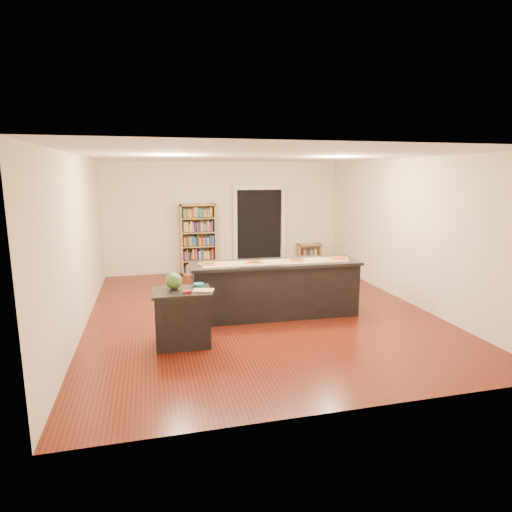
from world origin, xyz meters
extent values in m
cube|color=#ECE3C6|center=(0.00, 0.00, 1.40)|extent=(6.00, 7.00, 2.80)
cube|color=#5B1D0F|center=(0.00, 0.00, 0.00)|extent=(6.00, 7.00, 0.01)
cube|color=white|center=(0.00, 0.00, 2.80)|extent=(6.00, 7.00, 0.01)
cube|color=black|center=(0.90, 3.48, 1.05)|extent=(1.20, 0.02, 2.10)
cube|color=silver|center=(0.25, 3.44, 1.05)|extent=(0.10, 0.08, 2.10)
cube|color=silver|center=(1.55, 3.44, 1.05)|extent=(0.10, 0.08, 2.10)
cube|color=silver|center=(0.90, 3.44, 2.15)|extent=(1.40, 0.08, 0.12)
cube|color=black|center=(0.23, -0.30, 0.46)|extent=(2.89, 0.72, 0.93)
cube|color=black|center=(0.23, -0.30, 0.95)|extent=(2.97, 0.80, 0.05)
cube|color=black|center=(-1.48, -1.26, 0.40)|extent=(0.77, 0.55, 0.80)
cube|color=black|center=(-1.48, -1.26, 0.82)|extent=(0.85, 0.62, 0.04)
cube|color=tan|center=(-0.72, 3.29, 0.88)|extent=(0.88, 0.31, 1.76)
cube|color=tan|center=(2.24, 3.31, 0.32)|extent=(0.65, 0.28, 0.65)
cylinder|color=#69B9EA|center=(-0.40, 3.12, 0.17)|extent=(0.24, 0.24, 0.35)
cube|color=#92744B|center=(0.23, -0.32, 0.98)|extent=(2.59, 0.56, 0.00)
sphere|color=#144214|center=(-1.58, -1.16, 0.96)|extent=(0.24, 0.24, 0.24)
cube|color=tan|center=(-1.18, -1.38, 0.85)|extent=(0.33, 0.27, 0.02)
cube|color=maroon|center=(-1.41, -1.44, 0.86)|extent=(0.12, 0.10, 0.04)
cylinder|color=#195966|center=(-1.22, -1.16, 0.87)|extent=(0.16, 0.16, 0.06)
cylinder|color=tan|center=(-0.96, -0.24, 0.99)|extent=(0.33, 0.33, 0.02)
cylinder|color=#A5190C|center=(-0.96, -0.24, 1.00)|extent=(0.27, 0.27, 0.00)
cylinder|color=tan|center=(-0.17, -0.30, 0.99)|extent=(0.34, 0.34, 0.02)
cylinder|color=#A5190C|center=(-0.17, -0.30, 1.00)|extent=(0.27, 0.27, 0.00)
cylinder|color=tan|center=(0.62, -0.29, 0.99)|extent=(0.30, 0.30, 0.02)
cylinder|color=#A5190C|center=(0.62, -0.29, 1.00)|extent=(0.25, 0.25, 0.00)
cylinder|color=tan|center=(1.41, -0.34, 0.99)|extent=(0.32, 0.32, 0.02)
cylinder|color=#A5190C|center=(1.41, -0.34, 1.00)|extent=(0.26, 0.26, 0.00)
camera|label=1|loc=(-1.88, -7.32, 2.50)|focal=30.00mm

